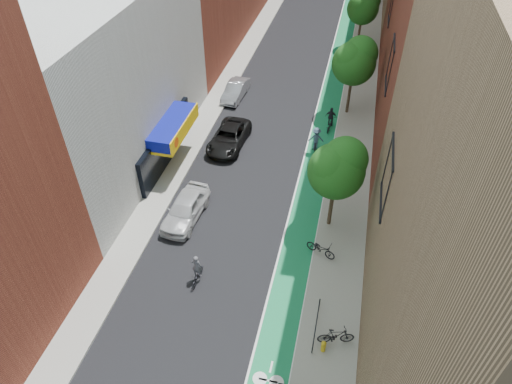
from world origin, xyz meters
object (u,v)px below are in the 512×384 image
Objects in this scene: fire_hydrant at (323,346)px; parked_car_silver at (236,90)px; cyclist_lane_mid at (330,122)px; cyclist_lead at (197,273)px; parked_car_black at (229,137)px; cyclist_lane_far at (316,142)px; parked_car_white at (185,208)px; cyclist_lane_near at (322,158)px.

parked_car_silver is at bearing 114.71° from fire_hydrant.
cyclist_lane_mid is at bearing 95.28° from fire_hydrant.
cyclist_lead reaches higher than parked_car_silver.
cyclist_lane_far is (6.68, 0.61, 0.21)m from parked_car_black.
cyclist_lane_mid is (8.92, -3.34, 0.01)m from parked_car_silver.
cyclist_lane_near is (7.91, 7.27, 0.06)m from parked_car_white.
parked_car_white reaches higher than parked_car_silver.
cyclist_lane_near is (8.91, -8.68, 0.16)m from parked_car_silver.
parked_car_silver is 25.78m from fire_hydrant.
cyclist_lane_mid is at bearing -82.33° from cyclist_lane_near.
parked_car_black is at bearing -1.91° from cyclist_lane_near.
parked_car_white is 1.10× the size of parked_car_silver.
parked_car_black is 13.35m from cyclist_lead.
parked_car_silver is at bearing -12.79° from cyclist_lane_mid.
cyclist_lane_near is 0.95× the size of cyclist_lane_far.
parked_car_black is 2.49× the size of cyclist_lane_far.
cyclist_lane_far reaches higher than parked_car_silver.
cyclist_lane_mid reaches higher than fire_hydrant.
cyclist_lane_mid is 20.17m from fire_hydrant.
parked_car_black is 7.24× the size of fire_hydrant.
cyclist_lane_mid is (5.56, 17.29, 0.07)m from cyclist_lead.
parked_car_black is at bearing 120.16° from fire_hydrant.
parked_car_black is 7.55m from cyclist_lane_near.
parked_car_white is at bearing 65.58° from cyclist_lane_mid.
fire_hydrant is (1.86, -20.08, -0.18)m from cyclist_lane_mid.
cyclist_lead is at bearing -79.20° from parked_car_black.
parked_car_white is 12.31m from fire_hydrant.
parked_car_silver is (-1.00, 15.94, -0.10)m from parked_car_white.
fire_hydrant is at bearing -33.64° from parked_car_white.
parked_car_silver is 9.52m from cyclist_lane_mid.
cyclist_lane_near reaches higher than parked_car_white.
parked_car_black is at bearing -3.66° from cyclist_lane_far.
cyclist_lane_far is at bearing 85.22° from cyclist_lane_mid.
cyclist_lane_near is at bearing -7.01° from parked_car_black.
parked_car_black is 8.49m from cyclist_lane_mid.
cyclist_lead is 2.66× the size of fire_hydrant.
cyclist_lane_mid reaches higher than parked_car_silver.
cyclist_lane_far is (4.80, 13.83, 0.29)m from cyclist_lead.
parked_car_white is 2.46× the size of cyclist_lead.
cyclist_lead is 13.18m from cyclist_lane_near.
parked_car_silver is at bearing 97.35° from parked_car_white.
parked_car_black reaches higher than parked_car_silver.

